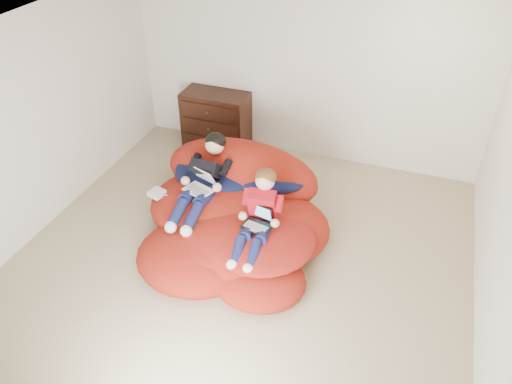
# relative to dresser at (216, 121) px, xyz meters

# --- Properties ---
(room_shell) EXTENTS (5.10, 5.10, 2.77)m
(room_shell) POSITION_rel_dresser_xyz_m (1.28, -2.24, -0.22)
(room_shell) COLOR tan
(room_shell) RESTS_ON ground
(dresser) EXTENTS (0.98, 0.55, 0.88)m
(dresser) POSITION_rel_dresser_xyz_m (0.00, 0.00, 0.00)
(dresser) COLOR black
(dresser) RESTS_ON ground
(beanbag_pile) EXTENTS (2.32, 2.41, 0.93)m
(beanbag_pile) POSITION_rel_dresser_xyz_m (1.02, -1.82, -0.17)
(beanbag_pile) COLOR #A82113
(beanbag_pile) RESTS_ON ground
(cream_pillow) EXTENTS (0.40, 0.26, 0.26)m
(cream_pillow) POSITION_rel_dresser_xyz_m (0.51, -1.11, 0.18)
(cream_pillow) COLOR beige
(cream_pillow) RESTS_ON beanbag_pile
(older_boy) EXTENTS (0.36, 1.28, 0.69)m
(older_boy) POSITION_rel_dresser_xyz_m (0.61, -1.73, 0.23)
(older_boy) COLOR black
(older_boy) RESTS_ON beanbag_pile
(younger_boy) EXTENTS (0.34, 0.97, 0.76)m
(younger_boy) POSITION_rel_dresser_xyz_m (1.45, -2.15, 0.21)
(younger_boy) COLOR red
(younger_boy) RESTS_ON beanbag_pile
(laptop_white) EXTENTS (0.38, 0.43, 0.22)m
(laptop_white) POSITION_rel_dresser_xyz_m (0.61, -1.85, 0.19)
(laptop_white) COLOR silver
(laptop_white) RESTS_ON older_boy
(laptop_black) EXTENTS (0.34, 0.32, 0.22)m
(laptop_black) POSITION_rel_dresser_xyz_m (1.45, -2.18, 0.12)
(laptop_black) COLOR black
(laptop_black) RESTS_ON younger_boy
(power_adapter) EXTENTS (0.21, 0.21, 0.06)m
(power_adapter) POSITION_rel_dresser_xyz_m (0.06, -1.94, -0.02)
(power_adapter) COLOR silver
(power_adapter) RESTS_ON beanbag_pile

